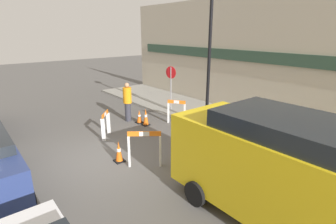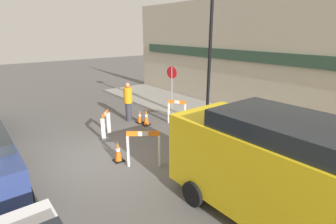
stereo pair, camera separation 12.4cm
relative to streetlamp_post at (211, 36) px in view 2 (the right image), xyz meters
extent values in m
plane|color=#565451|center=(-0.04, -5.00, -3.72)|extent=(60.00, 60.00, 0.00)
cube|color=gray|center=(-0.04, 1.14, -3.66)|extent=(18.00, 3.27, 0.11)
cube|color=#BCB29E|center=(-0.04, 2.85, -0.97)|extent=(18.00, 0.12, 5.50)
cube|color=#2D4738|center=(-0.04, 2.74, -0.92)|extent=(16.20, 0.10, 0.50)
cylinder|color=black|center=(0.00, 0.00, -3.48)|extent=(0.29, 0.29, 0.24)
cylinder|color=black|center=(0.00, 0.00, -0.98)|extent=(0.13, 0.13, 5.25)
cylinder|color=gray|center=(-2.72, 0.30, -2.54)|extent=(0.06, 0.06, 2.13)
cylinder|color=red|center=(-2.72, 0.30, -1.75)|extent=(0.59, 0.16, 0.60)
cube|color=white|center=(-0.85, -0.48, -3.26)|extent=(0.13, 0.14, 0.90)
cube|color=white|center=(-1.44, -0.90, -3.26)|extent=(0.13, 0.14, 0.90)
cube|color=orange|center=(-1.14, -0.69, -2.74)|extent=(0.66, 0.48, 0.15)
cube|color=white|center=(-1.14, -0.69, -2.74)|extent=(0.21, 0.16, 0.14)
cube|color=white|center=(-1.91, -3.57, -3.29)|extent=(0.13, 0.14, 0.86)
cube|color=white|center=(-1.38, -4.05, -3.29)|extent=(0.13, 0.14, 0.86)
cube|color=orange|center=(-1.65, -3.81, -2.78)|extent=(0.59, 0.54, 0.15)
cube|color=white|center=(-1.65, -3.81, -2.78)|extent=(0.19, 0.18, 0.14)
cube|color=white|center=(0.88, -4.30, -3.23)|extent=(0.14, 0.13, 0.97)
cube|color=white|center=(1.44, -3.56, -3.23)|extent=(0.14, 0.13, 0.97)
cube|color=orange|center=(1.16, -3.93, -2.67)|extent=(0.62, 0.80, 0.15)
cube|color=white|center=(1.16, -3.93, -2.67)|extent=(0.20, 0.25, 0.14)
cube|color=white|center=(1.42, -1.30, -3.25)|extent=(0.14, 0.13, 0.92)
cube|color=white|center=(0.96, -0.67, -3.25)|extent=(0.14, 0.13, 0.92)
cube|color=orange|center=(1.19, -0.99, -2.72)|extent=(0.51, 0.69, 0.15)
cube|color=white|center=(1.19, -0.99, -2.72)|extent=(0.17, 0.22, 0.14)
cube|color=black|center=(0.41, -4.40, -3.70)|extent=(0.30, 0.30, 0.04)
cone|color=orange|center=(0.41, -4.40, -3.35)|extent=(0.23, 0.23, 0.64)
cylinder|color=white|center=(0.41, -4.40, -3.32)|extent=(0.13, 0.13, 0.09)
cube|color=black|center=(1.49, -2.64, -3.70)|extent=(0.30, 0.30, 0.04)
cone|color=orange|center=(1.49, -2.64, -3.33)|extent=(0.23, 0.22, 0.68)
cylinder|color=white|center=(1.49, -2.64, -3.30)|extent=(0.13, 0.13, 0.10)
cube|color=black|center=(0.32, -0.94, -3.70)|extent=(0.30, 0.30, 0.04)
cone|color=orange|center=(0.32, -0.94, -3.47)|extent=(0.22, 0.22, 0.42)
cylinder|color=white|center=(0.32, -0.94, -3.45)|extent=(0.13, 0.13, 0.06)
cube|color=black|center=(1.47, -1.96, -3.70)|extent=(0.30, 0.30, 0.04)
cone|color=orange|center=(1.47, -1.96, -3.34)|extent=(0.23, 0.22, 0.67)
cylinder|color=white|center=(1.47, -1.96, -3.31)|extent=(0.13, 0.13, 0.09)
cube|color=black|center=(-2.21, -1.93, -3.70)|extent=(0.30, 0.30, 0.04)
cone|color=orange|center=(-2.21, -1.93, -3.40)|extent=(0.22, 0.22, 0.55)
cylinder|color=white|center=(-2.21, -1.93, -3.37)|extent=(0.13, 0.13, 0.08)
cube|color=black|center=(-1.78, -1.88, -3.70)|extent=(0.30, 0.30, 0.04)
cone|color=orange|center=(-1.78, -1.88, -3.32)|extent=(0.23, 0.22, 0.71)
cylinder|color=white|center=(-1.78, -1.88, -3.29)|extent=(0.13, 0.13, 0.10)
cylinder|color=#33333D|center=(-2.78, -2.16, -3.30)|extent=(0.30, 0.30, 0.84)
cylinder|color=orange|center=(-2.78, -2.16, -2.53)|extent=(0.41, 0.41, 0.70)
sphere|color=tan|center=(-2.78, -2.16, -2.07)|extent=(0.23, 0.23, 0.21)
cylinder|color=black|center=(-3.73, -7.09, -3.42)|extent=(0.60, 0.18, 0.60)
cylinder|color=black|center=(1.20, -7.10, -3.42)|extent=(0.60, 0.18, 0.60)
cylinder|color=black|center=(-1.27, -7.10, -3.42)|extent=(0.60, 0.18, 0.60)
cube|color=yellow|center=(4.93, -3.09, -2.56)|extent=(4.81, 1.91, 1.72)
cube|color=#1E2328|center=(4.93, -3.09, -1.70)|extent=(2.64, 1.75, 0.73)
cylinder|color=black|center=(3.44, -2.14, -3.42)|extent=(0.60, 0.18, 0.60)
cylinder|color=black|center=(3.44, -4.05, -3.42)|extent=(0.60, 0.18, 0.60)
camera|label=1|loc=(7.12, -7.87, 0.22)|focal=28.00mm
camera|label=2|loc=(7.20, -7.77, 0.22)|focal=28.00mm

